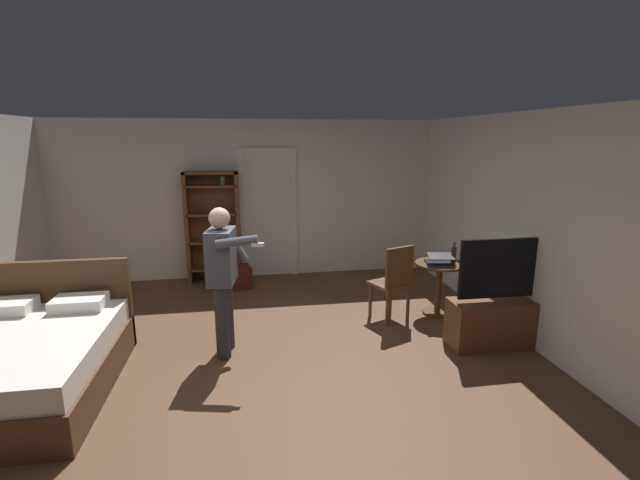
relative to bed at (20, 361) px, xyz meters
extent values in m
plane|color=brown|center=(2.10, 0.08, -0.30)|extent=(6.96, 6.96, 0.00)
cube|color=silver|center=(2.10, 3.30, 0.98)|extent=(6.38, 0.12, 2.58)
cube|color=silver|center=(5.23, 0.08, 0.98)|extent=(0.12, 6.57, 2.58)
cube|color=white|center=(1.99, 3.22, 0.72)|extent=(0.08, 0.08, 2.05)
cube|color=white|center=(2.84, 3.22, 0.72)|extent=(0.08, 0.08, 2.05)
cube|color=white|center=(2.42, 3.22, 1.79)|extent=(0.93, 0.08, 0.08)
cube|color=#4C331E|center=(0.00, -0.08, -0.13)|extent=(1.57, 1.90, 0.35)
cube|color=silver|center=(0.00, -0.08, 0.16)|extent=(1.51, 1.84, 0.22)
cube|color=#4C331E|center=(0.00, 0.83, 0.21)|extent=(1.57, 0.08, 1.02)
cube|color=white|center=(-0.34, 0.57, 0.33)|extent=(0.50, 0.34, 0.12)
cube|color=white|center=(0.34, 0.57, 0.33)|extent=(0.50, 0.34, 0.12)
cube|color=brown|center=(1.14, 3.04, 0.58)|extent=(0.06, 0.32, 1.78)
cube|color=brown|center=(1.92, 3.04, 0.58)|extent=(0.06, 0.32, 1.78)
cube|color=brown|center=(1.53, 3.04, 1.45)|extent=(0.85, 0.32, 0.04)
cube|color=brown|center=(1.53, 3.19, 0.58)|extent=(0.85, 0.02, 1.78)
cube|color=brown|center=(1.53, 3.04, -0.08)|extent=(0.79, 0.32, 0.03)
cylinder|color=#55C3B6|center=(1.54, 3.04, 0.00)|extent=(0.08, 0.08, 0.13)
cube|color=brown|center=(1.53, 3.04, 0.36)|extent=(0.79, 0.32, 0.03)
cube|color=brown|center=(1.53, 3.04, 0.81)|extent=(0.79, 0.32, 0.03)
cube|color=brown|center=(1.53, 3.04, 1.25)|extent=(0.79, 0.32, 0.03)
cylinder|color=#5B7B35|center=(1.71, 3.04, 1.33)|extent=(0.08, 0.08, 0.13)
cube|color=brown|center=(4.87, 0.18, -0.04)|extent=(1.21, 0.40, 0.53)
cube|color=black|center=(4.87, 0.16, 0.61)|extent=(1.13, 0.05, 0.66)
cube|color=slate|center=(4.87, 0.19, 0.61)|extent=(1.07, 0.01, 0.60)
cylinder|color=#4C331E|center=(4.53, 1.15, 0.03)|extent=(0.08, 0.08, 0.67)
cylinder|color=#4C331E|center=(4.53, 1.15, -0.29)|extent=(0.38, 0.38, 0.03)
cylinder|color=#4C331E|center=(4.53, 1.15, 0.38)|extent=(0.64, 0.64, 0.03)
cube|color=black|center=(4.50, 1.15, 0.41)|extent=(0.35, 0.27, 0.02)
cube|color=black|center=(4.48, 1.03, 0.52)|extent=(0.35, 0.25, 0.05)
cube|color=navy|center=(4.48, 1.04, 0.52)|extent=(0.31, 0.21, 0.04)
cylinder|color=#3C2B2C|center=(4.67, 1.07, 0.51)|extent=(0.06, 0.06, 0.23)
cylinder|color=#3C2B2C|center=(4.67, 1.07, 0.65)|extent=(0.03, 0.03, 0.06)
cylinder|color=brown|center=(3.93, 1.31, -0.08)|extent=(0.04, 0.04, 0.45)
cylinder|color=brown|center=(3.62, 1.18, -0.08)|extent=(0.04, 0.04, 0.45)
cylinder|color=brown|center=(4.06, 0.99, -0.08)|extent=(0.04, 0.04, 0.45)
cylinder|color=brown|center=(3.75, 0.86, -0.08)|extent=(0.04, 0.04, 0.45)
cube|color=brown|center=(3.84, 1.09, 0.17)|extent=(0.55, 0.55, 0.04)
cube|color=brown|center=(3.90, 0.93, 0.44)|extent=(0.40, 0.20, 0.50)
cylinder|color=#333338|center=(1.82, 0.61, 0.10)|extent=(0.15, 0.15, 0.80)
cylinder|color=#333338|center=(1.79, 0.37, 0.10)|extent=(0.15, 0.15, 0.80)
cube|color=#4C4C56|center=(1.80, 0.49, 0.78)|extent=(0.32, 0.46, 0.57)
sphere|color=#D8AD8C|center=(1.80, 0.49, 1.18)|extent=(0.22, 0.22, 0.22)
cylinder|color=#4C4C56|center=(1.92, 0.71, 0.88)|extent=(0.33, 0.13, 0.46)
cylinder|color=#4C4C56|center=(1.98, 0.23, 0.99)|extent=(0.43, 0.15, 0.14)
cube|color=white|center=(2.18, 0.17, 0.97)|extent=(0.12, 0.05, 0.04)
cube|color=#4C1919|center=(1.82, 2.64, -0.14)|extent=(0.62, 0.48, 0.33)
camera|label=1|loc=(2.11, -4.05, 1.98)|focal=24.82mm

